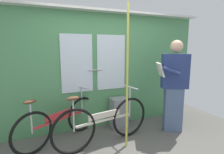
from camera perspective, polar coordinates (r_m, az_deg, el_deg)
name	(u,v)px	position (r m, az deg, el deg)	size (l,w,h in m)	color
train_door_wall	(103,68)	(3.63, -2.82, 2.89)	(4.34, 0.28, 2.34)	#4C8C56
bicycle_near_door	(60,121)	(3.32, -16.35, -13.44)	(1.50, 0.88, 0.89)	black
bicycle_leaning_behind	(104,122)	(3.09, -2.56, -14.29)	(1.79, 0.49, 0.94)	black
passenger_reading_newspaper	(174,84)	(3.60, 19.20, -2.23)	(0.64, 0.59, 1.77)	slate
trash_bin_by_wall	(119,113)	(3.75, 2.19, -11.29)	(0.33, 0.28, 0.61)	gray
handrail_pole	(127,79)	(2.81, 4.89, -0.51)	(0.04, 0.04, 2.30)	#C6C14C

